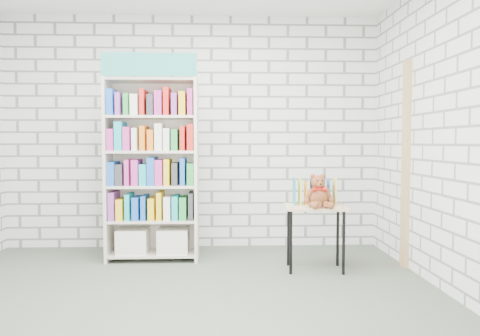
{
  "coord_description": "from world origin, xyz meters",
  "views": [
    {
      "loc": [
        0.35,
        -3.72,
        1.27
      ],
      "look_at": [
        0.54,
        0.95,
        1.02
      ],
      "focal_mm": 35.0,
      "sensor_mm": 36.0,
      "label": 1
    }
  ],
  "objects": [
    {
      "name": "display_table",
      "position": [
        1.29,
        0.87,
        0.56
      ],
      "size": [
        0.63,
        0.46,
        0.65
      ],
      "color": "#DCB284",
      "rests_on": "ground"
    },
    {
      "name": "table_books",
      "position": [
        1.29,
        0.97,
        0.77
      ],
      "size": [
        0.43,
        0.21,
        0.25
      ],
      "color": "teal",
      "rests_on": "display_table"
    },
    {
      "name": "room_shell",
      "position": [
        0.0,
        0.0,
        1.78
      ],
      "size": [
        4.52,
        4.02,
        2.81
      ],
      "color": "silver",
      "rests_on": "ground"
    },
    {
      "name": "teddy_bear",
      "position": [
        1.3,
        0.77,
        0.78
      ],
      "size": [
        0.3,
        0.28,
        0.33
      ],
      "color": "brown",
      "rests_on": "display_table"
    },
    {
      "name": "bookshelf",
      "position": [
        -0.39,
        1.36,
        1.0
      ],
      "size": [
        0.98,
        0.38,
        2.2
      ],
      "color": "beige",
      "rests_on": "ground"
    },
    {
      "name": "door_trim",
      "position": [
        2.23,
        0.95,
        1.05
      ],
      "size": [
        0.05,
        0.12,
        2.1
      ],
      "primitive_type": "cube",
      "color": "tan",
      "rests_on": "ground"
    },
    {
      "name": "ground",
      "position": [
        0.0,
        0.0,
        0.0
      ],
      "size": [
        4.5,
        4.5,
        0.0
      ],
      "primitive_type": "plane",
      "color": "#464E42",
      "rests_on": "ground"
    }
  ]
}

